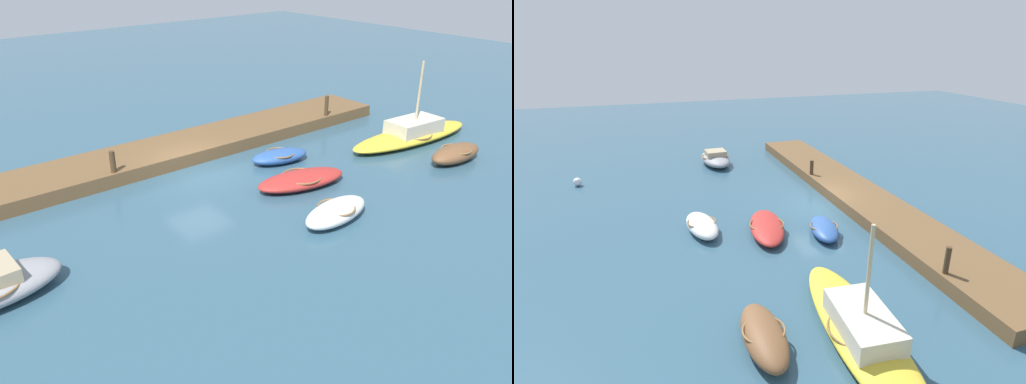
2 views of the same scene
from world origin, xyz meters
TOP-DOWN VIEW (x-y plane):
  - ground_plane at (0.00, 0.00)m, footprint 84.00×84.00m
  - dock_platform at (0.00, -2.27)m, footprint 24.63×3.09m
  - rowboat_red at (-2.56, 3.89)m, footprint 4.18×2.32m
  - motorboat_grey at (9.44, 4.01)m, footprint 4.19×2.06m
  - rowboat_brown at (-9.90, 6.33)m, footprint 3.15×1.37m
  - rowboat_white at (-1.52, 6.81)m, footprint 3.21×1.68m
  - sailboat_yellow at (-10.57, 3.44)m, footprint 7.92×2.60m
  - dinghy_blue at (-3.57, 1.39)m, footprint 2.94×1.81m
  - mooring_post_west at (-8.96, -0.98)m, footprint 0.21×0.21m
  - mooring_post_mid_west at (3.37, -0.98)m, footprint 0.23×0.23m
  - marker_buoy at (7.45, 13.16)m, footprint 0.53×0.53m

SIDE VIEW (x-z plane):
  - ground_plane at x=0.00m, z-range 0.00..0.00m
  - marker_buoy at x=7.45m, z-range 0.00..0.53m
  - dock_platform at x=0.00m, z-range 0.00..0.60m
  - rowboat_red at x=-2.56m, z-range 0.01..0.60m
  - dinghy_blue at x=-3.57m, z-range 0.01..0.61m
  - rowboat_white at x=-1.52m, z-range 0.01..0.70m
  - rowboat_brown at x=-9.90m, z-range 0.01..0.78m
  - sailboat_yellow at x=-10.57m, z-range -1.58..2.42m
  - motorboat_grey at x=9.44m, z-range -0.08..1.00m
  - mooring_post_mid_west at x=3.37m, z-range 0.60..1.51m
  - mooring_post_west at x=-8.96m, z-range 0.60..1.67m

